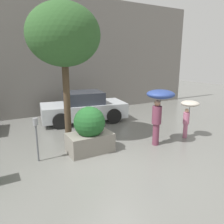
{
  "coord_description": "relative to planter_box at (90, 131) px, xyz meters",
  "views": [
    {
      "loc": [
        -2.74,
        -4.89,
        2.88
      ],
      "look_at": [
        0.89,
        1.6,
        1.05
      ],
      "focal_mm": 35.0,
      "sensor_mm": 36.0,
      "label": 1
    }
  ],
  "objects": [
    {
      "name": "person_child",
      "position": [
        3.67,
        -0.59,
        0.41
      ],
      "size": [
        0.66,
        0.66,
        1.4
      ],
      "rotation": [
        0.0,
        0.0,
        -0.34
      ],
      "color": "#B76684",
      "rests_on": "ground"
    },
    {
      "name": "building_facade",
      "position": [
        0.2,
        5.43,
        2.32
      ],
      "size": [
        18.0,
        0.3,
        6.0
      ],
      "color": "gray",
      "rests_on": "ground"
    },
    {
      "name": "ground_plane",
      "position": [
        0.2,
        -1.07,
        -0.68
      ],
      "size": [
        40.0,
        40.0,
        0.0
      ],
      "primitive_type": "plane",
      "color": "slate"
    },
    {
      "name": "street_tree",
      "position": [
        -0.29,
        1.23,
        2.9
      ],
      "size": [
        2.38,
        2.38,
        4.63
      ],
      "color": "#423323",
      "rests_on": "ground"
    },
    {
      "name": "parking_meter",
      "position": [
        -1.57,
        0.12,
        0.24
      ],
      "size": [
        0.14,
        0.14,
        1.29
      ],
      "color": "#595B60",
      "rests_on": "ground"
    },
    {
      "name": "planter_box",
      "position": [
        0.0,
        0.0,
        0.0
      ],
      "size": [
        1.38,
        0.97,
        1.46
      ],
      "color": "gray",
      "rests_on": "ground"
    },
    {
      "name": "parked_car_near",
      "position": [
        1.17,
        3.37,
        -0.04
      ],
      "size": [
        4.05,
        2.4,
        1.39
      ],
      "rotation": [
        0.0,
        0.0,
        1.41
      ],
      "color": "#B7BCC1",
      "rests_on": "ground"
    },
    {
      "name": "person_adult",
      "position": [
        2.28,
        -0.56,
        0.8
      ],
      "size": [
        0.93,
        0.93,
        1.88
      ],
      "rotation": [
        0.0,
        0.0,
        0.14
      ],
      "color": "brown",
      "rests_on": "ground"
    }
  ]
}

